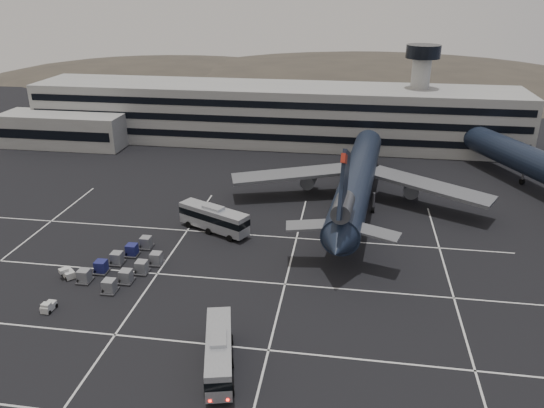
{
  "coord_description": "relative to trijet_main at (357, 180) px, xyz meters",
  "views": [
    {
      "loc": [
        19.7,
        -57.07,
        37.85
      ],
      "look_at": [
        7.82,
        19.5,
        5.0
      ],
      "focal_mm": 35.0,
      "sensor_mm": 36.0,
      "label": 1
    }
  ],
  "objects": [
    {
      "name": "ground",
      "position": [
        -21.12,
        -31.93,
        -5.25
      ],
      "size": [
        260.0,
        260.0,
        0.0
      ],
      "primitive_type": "plane",
      "color": "black",
      "rests_on": "ground"
    },
    {
      "name": "lane_markings",
      "position": [
        -20.18,
        -31.2,
        -5.24
      ],
      "size": [
        90.0,
        55.62,
        0.01
      ],
      "color": "silver",
      "rests_on": "ground"
    },
    {
      "name": "trijet_main",
      "position": [
        0.0,
        0.0,
        0.0
      ],
      "size": [
        47.26,
        57.7,
        18.08
      ],
      "rotation": [
        0.0,
        0.0,
        -0.09
      ],
      "color": "black",
      "rests_on": "ground"
    },
    {
      "name": "bus_near",
      "position": [
        -13.78,
        -45.53,
        -3.01
      ],
      "size": [
        5.32,
        11.88,
        4.09
      ],
      "rotation": [
        0.0,
        0.0,
        0.24
      ],
      "color": "#9A9DA1",
      "rests_on": "ground"
    },
    {
      "name": "tug_a",
      "position": [
        -37.28,
        -38.58,
        -4.67
      ],
      "size": [
        1.32,
        2.1,
        1.31
      ],
      "rotation": [
        0.0,
        0.0,
        -0.04
      ],
      "color": "beige",
      "rests_on": "ground"
    },
    {
      "name": "tug_b",
      "position": [
        -38.86,
        -30.7,
        -4.6
      ],
      "size": [
        2.6,
        2.53,
        1.46
      ],
      "rotation": [
        0.0,
        0.0,
        0.84
      ],
      "color": "beige",
      "rests_on": "ground"
    },
    {
      "name": "bus_far",
      "position": [
        -22.66,
        -13.5,
        -2.81
      ],
      "size": [
        12.6,
        8.18,
        4.46
      ],
      "rotation": [
        0.0,
        0.0,
        1.11
      ],
      "color": "#9A9DA1",
      "rests_on": "ground"
    },
    {
      "name": "terminal",
      "position": [
        -24.07,
        39.21,
        1.68
      ],
      "size": [
        125.0,
        26.0,
        24.0
      ],
      "color": "gray",
      "rests_on": "ground"
    },
    {
      "name": "trijet_far",
      "position": [
        33.25,
        16.1,
        0.18
      ],
      "size": [
        31.26,
        54.5,
        18.08
      ],
      "rotation": [
        0.0,
        0.0,
        0.43
      ],
      "color": "black",
      "rests_on": "ground"
    },
    {
      "name": "uld_cluster",
      "position": [
        -32.06,
        -27.52,
        -4.37
      ],
      "size": [
        10.47,
        15.37,
        1.8
      ],
      "rotation": [
        0.0,
        0.0,
        -0.4
      ],
      "color": "#2D2D30",
      "rests_on": "ground"
    },
    {
      "name": "hills",
      "position": [
        -3.13,
        138.07,
        -17.32
      ],
      "size": [
        352.0,
        180.0,
        44.0
      ],
      "color": "#38332B",
      "rests_on": "ground"
    }
  ]
}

